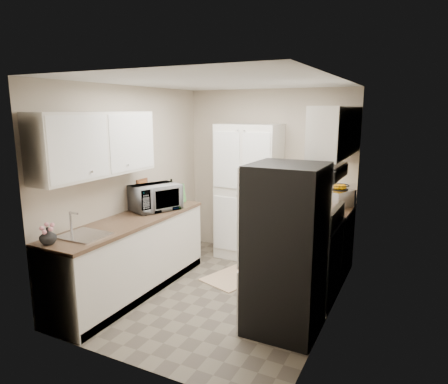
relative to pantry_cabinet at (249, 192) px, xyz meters
The scene contains 16 objects.
ground 1.66m from the pantry_cabinet, 81.35° to the right, with size 3.20×3.20×0.00m, color #665B4C.
room_shell 1.48m from the pantry_cabinet, 82.18° to the right, with size 2.64×3.24×2.52m.
pantry_cabinet is the anchor object (origin of this frame).
base_cabinet_left 2.00m from the pantry_cabinet, 114.36° to the right, with size 0.60×2.30×0.88m, color silver.
countertop_left 1.92m from the pantry_cabinet, 114.36° to the right, with size 0.63×2.33×0.04m, color brown.
base_cabinet_right 1.32m from the pantry_cabinet, ahead, with size 0.60×0.80×0.88m, color silver.
countertop_right 1.20m from the pantry_cabinet, ahead, with size 0.63×0.83×0.04m, color brown.
electric_range 1.58m from the pantry_cabinet, 38.22° to the right, with size 0.71×0.78×1.13m.
refrigerator 2.07m from the pantry_cabinet, 56.54° to the right, with size 0.70×0.72×1.70m, color #B7B7BC.
microwave 1.46m from the pantry_cabinet, 122.55° to the right, with size 0.60×0.41×0.33m, color silver.
wine_bottle 1.18m from the pantry_cabinet, 129.67° to the right, with size 0.08×0.08×0.33m, color black.
flower_vase 2.95m from the pantry_cabinet, 107.96° to the right, with size 0.16×0.16×0.17m, color silver.
cutting_board 1.04m from the pantry_cabinet, 133.86° to the right, with size 0.02×0.21×0.26m, color #489743.
toaster_oven 1.29m from the pantry_cabinet, ahead, with size 0.31×0.40×0.23m, color #B3B2B7.
fruit_basket 1.33m from the pantry_cabinet, ahead, with size 0.24×0.24×0.10m, color orange, non-canonical shape.
kitchen_mat 1.27m from the pantry_cabinet, 77.38° to the right, with size 0.56×0.90×0.01m, color #D2AC87.
Camera 1 is at (2.07, -4.03, 2.20)m, focal length 32.00 mm.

